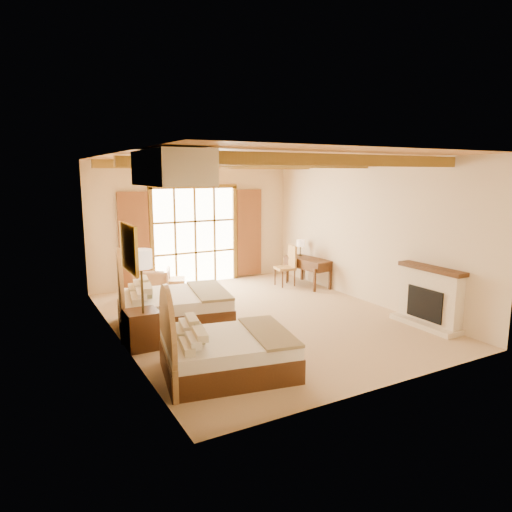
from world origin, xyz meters
TOP-DOWN VIEW (x-y plane):
  - floor at (0.00, 0.00)m, footprint 7.00×7.00m
  - wall_back at (0.00, 3.50)m, footprint 5.50×0.00m
  - wall_left at (-2.75, 0.00)m, footprint 0.00×7.00m
  - wall_right at (2.75, 0.00)m, footprint 0.00×7.00m
  - ceiling at (0.00, 0.00)m, footprint 7.00×7.00m
  - ceiling_beams at (0.00, 0.00)m, footprint 5.39×4.60m
  - french_doors at (0.00, 3.44)m, footprint 3.95×0.08m
  - fireplace at (2.60, -2.00)m, footprint 0.46×1.40m
  - painting at (-2.70, -0.75)m, footprint 0.06×0.95m
  - canopy_valance at (-2.40, -2.00)m, footprint 0.70×1.40m
  - bed_near at (-1.79, -2.07)m, footprint 2.08×1.71m
  - bed_far at (-1.79, 0.40)m, footprint 2.31×1.88m
  - nightstand at (-2.49, -0.47)m, footprint 0.54×0.54m
  - floor_lamp at (-2.50, -0.62)m, footprint 0.36×0.36m
  - armchair at (-1.47, 2.45)m, footprint 1.01×1.02m
  - ottoman at (-0.95, 2.51)m, footprint 0.71×0.71m
  - desk at (2.45, 1.76)m, footprint 0.74×1.40m
  - desk_chair at (1.93, 2.03)m, footprint 0.53×0.53m
  - desk_lamp at (2.51, 2.21)m, footprint 0.21×0.21m

SIDE VIEW (x-z plane):
  - floor at x=0.00m, z-range 0.00..0.00m
  - ottoman at x=-0.95m, z-range 0.00..0.40m
  - nightstand at x=-2.49m, z-range 0.00..0.64m
  - desk_chair at x=1.93m, z-range -0.20..0.85m
  - armchair at x=-1.47m, z-range 0.00..0.72m
  - bed_near at x=-1.79m, z-range -0.24..0.97m
  - desk at x=2.45m, z-range 0.03..0.75m
  - bed_far at x=-1.79m, z-range -0.27..1.08m
  - fireplace at x=2.60m, z-range -0.07..1.09m
  - desk_lamp at x=2.51m, z-range 0.83..1.25m
  - french_doors at x=0.00m, z-range -0.05..2.55m
  - floor_lamp at x=-2.50m, z-range 0.59..2.28m
  - wall_back at x=0.00m, z-range -1.15..4.35m
  - wall_left at x=-2.75m, z-range -1.90..5.10m
  - wall_right at x=2.75m, z-range -1.90..5.10m
  - painting at x=-2.70m, z-range 1.38..2.12m
  - canopy_valance at x=-2.40m, z-range 2.73..3.18m
  - ceiling_beams at x=0.00m, z-range 2.99..3.17m
  - ceiling at x=0.00m, z-range 3.20..3.20m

